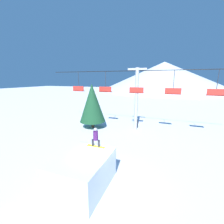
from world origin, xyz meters
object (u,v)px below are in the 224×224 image
object	(u,v)px
snowboarder	(96,137)
distant_skier	(137,123)
snow_ramp	(84,172)
pine_tree_near	(92,103)

from	to	relation	value
snowboarder	distant_skier	distance (m)	11.58
snow_ramp	pine_tree_near	world-z (taller)	pine_tree_near
snow_ramp	snowboarder	world-z (taller)	snowboarder
snow_ramp	snowboarder	bearing A→B (deg)	87.00
distant_skier	snow_ramp	bearing A→B (deg)	-93.29
snow_ramp	pine_tree_near	size ratio (longest dim) A/B	0.64
snowboarder	distant_skier	size ratio (longest dim) A/B	1.14
snow_ramp	snowboarder	distance (m)	2.36
snow_ramp	snowboarder	xyz separation A→B (m)	(0.08, 1.58, 1.75)
pine_tree_near	distant_skier	size ratio (longest dim) A/B	4.99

